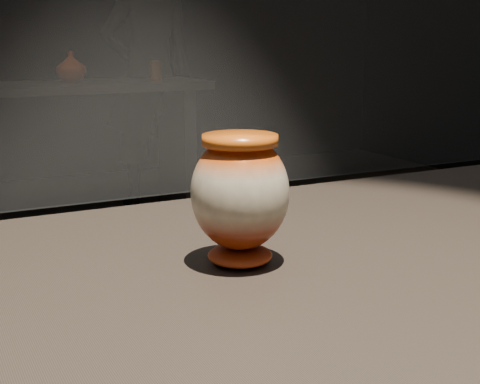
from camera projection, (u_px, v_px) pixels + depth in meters
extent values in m
cube|color=black|center=(208.00, 305.00, 0.78)|extent=(2.00, 0.80, 0.05)
ellipsoid|color=maroon|center=(240.00, 255.00, 0.85)|extent=(0.09, 0.09, 0.02)
ellipsoid|color=beige|center=(240.00, 193.00, 0.83)|extent=(0.13, 0.13, 0.14)
cylinder|color=#D95214|center=(240.00, 140.00, 0.81)|extent=(0.10, 0.10, 0.01)
cube|color=black|center=(43.00, 88.00, 4.01)|extent=(2.00, 0.60, 0.05)
cube|color=black|center=(177.00, 151.00, 4.49)|extent=(0.08, 0.50, 0.85)
imported|color=maroon|center=(71.00, 67.00, 4.11)|extent=(0.21, 0.21, 0.19)
cylinder|color=#913D15|center=(156.00, 71.00, 4.25)|extent=(0.07, 0.07, 0.12)
imported|color=black|center=(149.00, 77.00, 4.61)|extent=(0.68, 0.46, 1.81)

